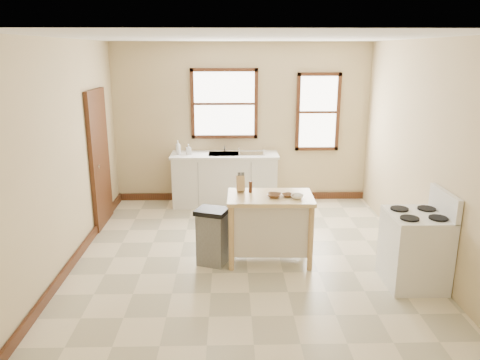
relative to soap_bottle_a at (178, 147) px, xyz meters
name	(u,v)px	position (x,y,z in m)	size (l,w,h in m)	color
floor	(246,256)	(1.10, -2.18, -1.04)	(5.00, 5.00, 0.00)	#AFA88A
ceiling	(247,37)	(1.10, -2.18, 1.76)	(5.00, 5.00, 0.00)	white
wall_back	(241,124)	(1.10, 0.32, 0.36)	(4.50, 0.04, 2.80)	#CBB485
wall_left	(66,155)	(-1.15, -2.18, 0.36)	(0.04, 5.00, 2.80)	#CBB485
wall_right	(424,153)	(3.35, -2.18, 0.36)	(0.04, 5.00, 2.80)	#CBB485
window_main	(224,104)	(0.80, 0.30, 0.71)	(1.17, 0.06, 1.22)	#3B1E10
window_side	(318,112)	(2.45, 0.30, 0.56)	(0.77, 0.06, 1.37)	#3B1E10
door_left	(100,159)	(-1.11, -0.88, 0.01)	(0.06, 0.90, 2.10)	#3B1E10
baseboard_back	(241,196)	(1.10, 0.29, -0.98)	(4.50, 0.04, 0.12)	#3B1E10
baseboard_left	(79,254)	(-1.12, -2.18, -0.98)	(0.04, 5.00, 0.12)	#3B1E10
sink_counter	(225,179)	(0.80, 0.02, -0.58)	(1.86, 0.62, 0.92)	silver
faucet	(225,145)	(0.80, 0.20, -0.01)	(0.03, 0.03, 0.22)	silver
soap_bottle_a	(178,147)	(0.00, 0.00, 0.00)	(0.09, 0.09, 0.24)	#B2B2B2
soap_bottle_b	(189,149)	(0.18, -0.01, -0.03)	(0.08, 0.08, 0.18)	#B2B2B2
dish_rack	(251,151)	(1.26, -0.05, -0.07)	(0.44, 0.33, 0.11)	silver
kitchen_island	(270,228)	(1.40, -2.30, -0.60)	(1.08, 0.69, 0.88)	tan
knife_block	(241,184)	(1.03, -2.11, -0.06)	(0.10, 0.10, 0.20)	tan
pepper_grinder	(251,187)	(1.15, -2.16, -0.08)	(0.04, 0.04, 0.15)	#3F2011
bowl_a	(274,196)	(1.44, -2.37, -0.14)	(0.18, 0.18, 0.04)	brown
bowl_b	(288,195)	(1.61, -2.34, -0.14)	(0.14, 0.14, 0.04)	brown
bowl_c	(297,197)	(1.72, -2.42, -0.13)	(0.16, 0.16, 0.05)	white
trash_bin	(212,237)	(0.66, -2.39, -0.67)	(0.38, 0.32, 0.74)	slate
gas_stove	(416,238)	(3.02, -2.98, -0.47)	(0.70, 0.70, 1.13)	silver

